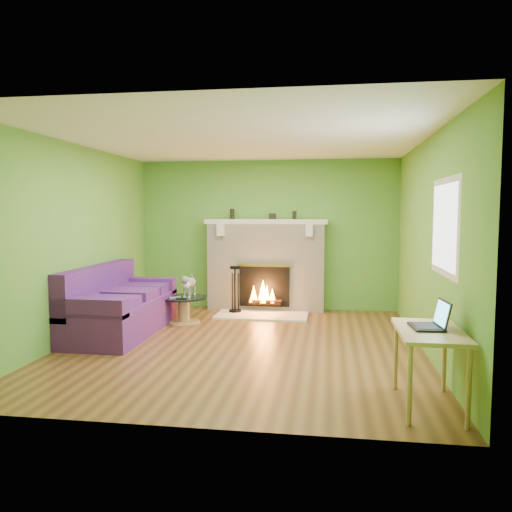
{
  "coord_description": "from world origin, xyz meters",
  "views": [
    {
      "loc": [
        1.08,
        -6.19,
        1.7
      ],
      "look_at": [
        0.11,
        0.4,
        1.11
      ],
      "focal_mm": 35.0,
      "sensor_mm": 36.0,
      "label": 1
    }
  ],
  "objects": [
    {
      "name": "floor",
      "position": [
        0.0,
        0.0,
        0.0
      ],
      "size": [
        5.0,
        5.0,
        0.0
      ],
      "primitive_type": "plane",
      "color": "#573319",
      "rests_on": "ground"
    },
    {
      "name": "ceiling",
      "position": [
        0.0,
        0.0,
        2.6
      ],
      "size": [
        5.0,
        5.0,
        0.0
      ],
      "primitive_type": "plane",
      "rotation": [
        3.14,
        0.0,
        0.0
      ],
      "color": "white",
      "rests_on": "wall_back"
    },
    {
      "name": "wall_back",
      "position": [
        0.0,
        2.5,
        1.3
      ],
      "size": [
        5.0,
        0.0,
        5.0
      ],
      "primitive_type": "plane",
      "rotation": [
        1.57,
        0.0,
        0.0
      ],
      "color": "#559530",
      "rests_on": "floor"
    },
    {
      "name": "wall_front",
      "position": [
        0.0,
        -2.5,
        1.3
      ],
      "size": [
        5.0,
        0.0,
        5.0
      ],
      "primitive_type": "plane",
      "rotation": [
        -1.57,
        0.0,
        0.0
      ],
      "color": "#559530",
      "rests_on": "floor"
    },
    {
      "name": "wall_left",
      "position": [
        -2.25,
        0.0,
        1.3
      ],
      "size": [
        0.0,
        5.0,
        5.0
      ],
      "primitive_type": "plane",
      "rotation": [
        1.57,
        0.0,
        1.57
      ],
      "color": "#559530",
      "rests_on": "floor"
    },
    {
      "name": "wall_right",
      "position": [
        2.25,
        0.0,
        1.3
      ],
      "size": [
        0.0,
        5.0,
        5.0
      ],
      "primitive_type": "plane",
      "rotation": [
        1.57,
        0.0,
        -1.57
      ],
      "color": "#559530",
      "rests_on": "floor"
    },
    {
      "name": "window_frame",
      "position": [
        2.24,
        -0.9,
        1.55
      ],
      "size": [
        0.0,
        1.2,
        1.2
      ],
      "primitive_type": "plane",
      "rotation": [
        1.57,
        0.0,
        -1.57
      ],
      "color": "silver",
      "rests_on": "wall_right"
    },
    {
      "name": "window_pane",
      "position": [
        2.23,
        -0.9,
        1.55
      ],
      "size": [
        0.0,
        1.06,
        1.06
      ],
      "primitive_type": "plane",
      "rotation": [
        1.57,
        0.0,
        -1.57
      ],
      "color": "white",
      "rests_on": "wall_right"
    },
    {
      "name": "fireplace",
      "position": [
        0.0,
        2.32,
        0.77
      ],
      "size": [
        2.1,
        0.46,
        1.58
      ],
      "color": "beige",
      "rests_on": "floor"
    },
    {
      "name": "hearth",
      "position": [
        0.0,
        1.8,
        0.01
      ],
      "size": [
        1.5,
        0.75,
        0.03
      ],
      "primitive_type": "cube",
      "color": "beige",
      "rests_on": "floor"
    },
    {
      "name": "mantel",
      "position": [
        0.0,
        2.3,
        1.54
      ],
      "size": [
        2.1,
        0.28,
        0.08
      ],
      "primitive_type": "cube",
      "color": "beige",
      "rests_on": "fireplace"
    },
    {
      "name": "sofa",
      "position": [
        -1.86,
        0.37,
        0.37
      ],
      "size": [
        0.96,
        2.12,
        0.95
      ],
      "color": "#4D1A63",
      "rests_on": "floor"
    },
    {
      "name": "coffee_table",
      "position": [
        -1.13,
        1.15,
        0.23
      ],
      "size": [
        0.71,
        0.71,
        0.4
      ],
      "color": "tan",
      "rests_on": "floor"
    },
    {
      "name": "desk",
      "position": [
        1.95,
        -1.79,
        0.6
      ],
      "size": [
        0.54,
        0.93,
        0.69
      ],
      "color": "tan",
      "rests_on": "floor"
    },
    {
      "name": "cat",
      "position": [
        -1.05,
        1.2,
        0.58
      ],
      "size": [
        0.22,
        0.57,
        0.35
      ],
      "primitive_type": null,
      "rotation": [
        0.0,
        0.0,
        -0.02
      ],
      "color": "slate",
      "rests_on": "coffee_table"
    },
    {
      "name": "remote_silver",
      "position": [
        -1.23,
        1.03,
        0.41
      ],
      "size": [
        0.17,
        0.12,
        0.02
      ],
      "primitive_type": "cube",
      "rotation": [
        0.0,
        0.0,
        0.52
      ],
      "color": "#97989A",
      "rests_on": "coffee_table"
    },
    {
      "name": "remote_black",
      "position": [
        -1.11,
        0.97,
        0.41
      ],
      "size": [
        0.16,
        0.06,
        0.02
      ],
      "primitive_type": "cube",
      "rotation": [
        0.0,
        0.0,
        0.13
      ],
      "color": "black",
      "rests_on": "coffee_table"
    },
    {
      "name": "laptop",
      "position": [
        1.93,
        -1.74,
        0.81
      ],
      "size": [
        0.32,
        0.36,
        0.25
      ],
      "primitive_type": null,
      "rotation": [
        0.0,
        0.0,
        0.09
      ],
      "color": "black",
      "rests_on": "desk"
    },
    {
      "name": "fire_tools",
      "position": [
        -0.47,
        1.95,
        0.42
      ],
      "size": [
        0.21,
        0.21,
        0.78
      ],
      "primitive_type": null,
      "color": "black",
      "rests_on": "hearth"
    },
    {
      "name": "mantel_vase_left",
      "position": [
        -0.59,
        2.33,
        1.67
      ],
      "size": [
        0.08,
        0.08,
        0.18
      ],
      "primitive_type": "cylinder",
      "color": "black",
      "rests_on": "mantel"
    },
    {
      "name": "mantel_vase_right",
      "position": [
        0.49,
        2.33,
        1.65
      ],
      "size": [
        0.07,
        0.07,
        0.14
      ],
      "primitive_type": "cylinder",
      "color": "black",
      "rests_on": "mantel"
    },
    {
      "name": "mantel_box",
      "position": [
        0.11,
        2.33,
        1.63
      ],
      "size": [
        0.12,
        0.08,
        0.1
      ],
      "primitive_type": "cube",
      "color": "black",
      "rests_on": "mantel"
    }
  ]
}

